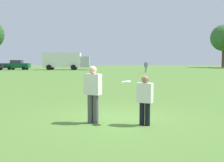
# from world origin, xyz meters

# --- Properties ---
(ground_plane) EXTENTS (172.05, 172.05, 0.00)m
(ground_plane) POSITION_xyz_m (0.00, 0.00, 0.00)
(ground_plane) COLOR #517A33
(player_thrower) EXTENTS (0.54, 0.43, 1.70)m
(player_thrower) POSITION_xyz_m (-0.65, -0.51, 0.96)
(player_thrower) COLOR #4C4C51
(player_thrower) RESTS_ON ground
(player_defender) EXTENTS (0.49, 0.41, 1.43)m
(player_defender) POSITION_xyz_m (0.86, -0.78, 0.80)
(player_defender) COLOR black
(player_defender) RESTS_ON ground
(frisbee) EXTENTS (0.27, 0.27, 0.07)m
(frisbee) POSITION_xyz_m (0.32, -0.69, 1.25)
(frisbee) COLOR white
(traffic_cone) EXTENTS (0.32, 0.32, 0.48)m
(traffic_cone) POSITION_xyz_m (2.01, 7.74, 0.23)
(traffic_cone) COLOR #D8590C
(traffic_cone) RESTS_ON ground
(parked_car_center) EXTENTS (4.23, 2.28, 1.82)m
(parked_car_center) POSITION_xyz_m (-17.70, 42.10, 0.92)
(parked_car_center) COLOR #0C4C2D
(parked_car_center) RESTS_ON ground
(box_truck) EXTENTS (8.54, 3.12, 3.18)m
(box_truck) POSITION_xyz_m (-8.71, 41.97, 1.75)
(box_truck) COLOR white
(box_truck) RESTS_ON ground
(bystander_sideline_watcher) EXTENTS (0.52, 0.44, 1.64)m
(bystander_sideline_watcher) POSITION_xyz_m (4.94, 31.59, 0.93)
(bystander_sideline_watcher) COLOR gray
(bystander_sideline_watcher) RESTS_ON ground
(tree_east_birch) EXTENTS (6.32, 6.32, 10.28)m
(tree_east_birch) POSITION_xyz_m (26.71, 56.72, 7.07)
(tree_east_birch) COLOR brown
(tree_east_birch) RESTS_ON ground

